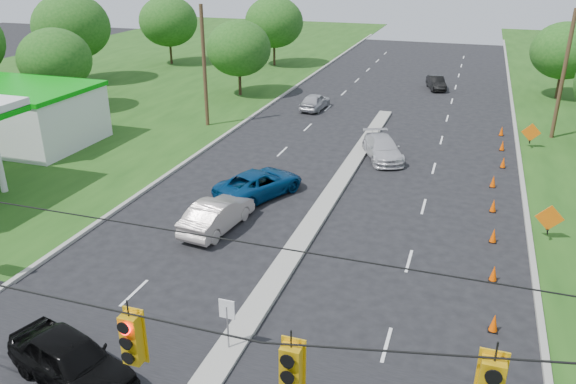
% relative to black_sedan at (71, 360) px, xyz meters
% --- Properties ---
extents(curb_left, '(0.25, 110.00, 0.16)m').
position_rel_black_sedan_xyz_m(curb_left, '(-6.06, 26.83, -0.80)').
color(curb_left, gray).
rests_on(curb_left, ground).
extents(curb_right, '(0.25, 110.00, 0.16)m').
position_rel_black_sedan_xyz_m(curb_right, '(14.14, 26.83, -0.80)').
color(curb_right, gray).
rests_on(curb_right, ground).
extents(median, '(1.00, 34.00, 0.18)m').
position_rel_black_sedan_xyz_m(median, '(4.04, 17.83, -0.80)').
color(median, gray).
rests_on(median, ground).
extents(median_sign, '(0.55, 0.06, 2.05)m').
position_rel_black_sedan_xyz_m(median_sign, '(4.04, 2.83, 0.66)').
color(median_sign, gray).
rests_on(median_sign, ground).
extents(signal_span, '(25.60, 0.32, 9.00)m').
position_rel_black_sedan_xyz_m(signal_span, '(3.99, -4.17, 4.17)').
color(signal_span, '#422D1C').
rests_on(signal_span, ground).
extents(utility_pole_far_left, '(0.28, 0.28, 9.00)m').
position_rel_black_sedan_xyz_m(utility_pole_far_left, '(-8.46, 26.83, 3.70)').
color(utility_pole_far_left, '#422D1C').
rests_on(utility_pole_far_left, ground).
extents(utility_pole_far_right, '(0.28, 0.28, 9.00)m').
position_rel_black_sedan_xyz_m(utility_pole_far_right, '(16.54, 31.83, 3.70)').
color(utility_pole_far_right, '#422D1C').
rests_on(utility_pole_far_right, ground).
extents(cone_2, '(0.32, 0.32, 0.70)m').
position_rel_black_sedan_xyz_m(cone_2, '(12.50, 6.83, -0.45)').
color(cone_2, '#FE4F00').
rests_on(cone_2, ground).
extents(cone_3, '(0.32, 0.32, 0.70)m').
position_rel_black_sedan_xyz_m(cone_3, '(12.50, 10.33, -0.45)').
color(cone_3, '#FE4F00').
rests_on(cone_3, ground).
extents(cone_4, '(0.32, 0.32, 0.70)m').
position_rel_black_sedan_xyz_m(cone_4, '(12.50, 13.83, -0.45)').
color(cone_4, '#FE4F00').
rests_on(cone_4, ground).
extents(cone_5, '(0.32, 0.32, 0.70)m').
position_rel_black_sedan_xyz_m(cone_5, '(12.50, 17.33, -0.45)').
color(cone_5, '#FE4F00').
rests_on(cone_5, ground).
extents(cone_6, '(0.32, 0.32, 0.70)m').
position_rel_black_sedan_xyz_m(cone_6, '(12.50, 20.83, -0.45)').
color(cone_6, '#FE4F00').
rests_on(cone_6, ground).
extents(cone_7, '(0.32, 0.32, 0.70)m').
position_rel_black_sedan_xyz_m(cone_7, '(13.10, 24.33, -0.45)').
color(cone_7, '#FE4F00').
rests_on(cone_7, ground).
extents(cone_8, '(0.32, 0.32, 0.70)m').
position_rel_black_sedan_xyz_m(cone_8, '(13.10, 27.83, -0.45)').
color(cone_8, '#FE4F00').
rests_on(cone_8, ground).
extents(cone_9, '(0.32, 0.32, 0.70)m').
position_rel_black_sedan_xyz_m(cone_9, '(13.10, 31.33, -0.45)').
color(cone_9, '#FE4F00').
rests_on(cone_9, ground).
extents(work_sign_1, '(1.27, 0.58, 1.37)m').
position_rel_black_sedan_xyz_m(work_sign_1, '(14.84, 14.83, 0.29)').
color(work_sign_1, black).
rests_on(work_sign_1, ground).
extents(work_sign_2, '(1.27, 0.58, 1.37)m').
position_rel_black_sedan_xyz_m(work_sign_2, '(14.84, 28.83, 0.29)').
color(work_sign_2, black).
rests_on(work_sign_2, ground).
extents(tree_2, '(5.88, 5.88, 6.86)m').
position_rel_black_sedan_xyz_m(tree_2, '(-21.96, 26.83, 3.53)').
color(tree_2, black).
rests_on(tree_2, ground).
extents(tree_3, '(7.56, 7.56, 8.82)m').
position_rel_black_sedan_xyz_m(tree_3, '(-27.96, 36.83, 4.77)').
color(tree_3, black).
rests_on(tree_3, ground).
extents(tree_4, '(6.72, 6.72, 7.84)m').
position_rel_black_sedan_xyz_m(tree_4, '(-23.96, 48.83, 4.15)').
color(tree_4, black).
rests_on(tree_4, ground).
extents(tree_5, '(5.88, 5.88, 6.86)m').
position_rel_black_sedan_xyz_m(tree_5, '(-9.96, 36.83, 3.53)').
color(tree_5, black).
rests_on(tree_5, ground).
extents(tree_6, '(6.72, 6.72, 7.84)m').
position_rel_black_sedan_xyz_m(tree_6, '(-11.96, 51.83, 4.15)').
color(tree_6, black).
rests_on(tree_6, ground).
extents(tree_12, '(5.88, 5.88, 6.86)m').
position_rel_black_sedan_xyz_m(tree_12, '(18.04, 44.83, 3.53)').
color(tree_12, black).
rests_on(tree_12, ground).
extents(black_sedan, '(5.06, 3.17, 1.60)m').
position_rel_black_sedan_xyz_m(black_sedan, '(0.00, 0.00, 0.00)').
color(black_sedan, black).
rests_on(black_sedan, ground).
extents(white_sedan, '(2.16, 4.81, 1.53)m').
position_rel_black_sedan_xyz_m(white_sedan, '(-0.21, 11.03, -0.04)').
color(white_sedan, '#B8ABA5').
rests_on(white_sedan, ground).
extents(blue_pickup, '(4.43, 5.82, 1.47)m').
position_rel_black_sedan_xyz_m(blue_pickup, '(0.27, 15.45, -0.07)').
color(blue_pickup, navy).
rests_on(blue_pickup, ground).
extents(silver_car_far, '(3.72, 5.22, 1.40)m').
position_rel_black_sedan_xyz_m(silver_car_far, '(5.65, 23.62, -0.10)').
color(silver_car_far, '#BDBBC0').
rests_on(silver_car_far, ground).
extents(silver_car_oncoming, '(1.97, 4.18, 1.38)m').
position_rel_black_sedan_xyz_m(silver_car_oncoming, '(-1.92, 34.17, -0.11)').
color(silver_car_oncoming, '#A9A9AE').
rests_on(silver_car_oncoming, ground).
extents(dark_car_receding, '(2.35, 4.07, 1.27)m').
position_rel_black_sedan_xyz_m(dark_car_receding, '(7.21, 45.27, -0.17)').
color(dark_car_receding, black).
rests_on(dark_car_receding, ground).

